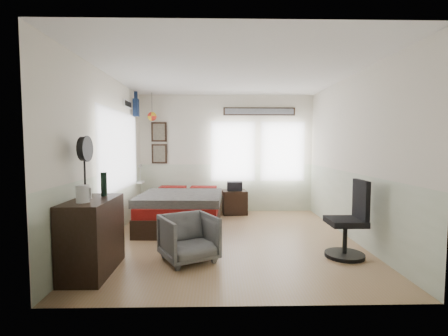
{
  "coord_description": "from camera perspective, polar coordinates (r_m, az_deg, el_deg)",
  "views": [
    {
      "loc": [
        -0.23,
        -5.27,
        1.56
      ],
      "look_at": [
        -0.1,
        0.4,
        1.15
      ],
      "focal_mm": 26.0,
      "sensor_mm": 36.0,
      "label": 1
    }
  ],
  "objects": [
    {
      "name": "room_shell",
      "position": [
        5.46,
        0.28,
        4.67
      ],
      "size": [
        4.02,
        4.52,
        2.71
      ],
      "color": "silver",
      "rests_on": "ground_plane"
    },
    {
      "name": "black_bag",
      "position": [
        7.27,
        1.86,
        -3.21
      ],
      "size": [
        0.34,
        0.22,
        0.2
      ],
      "primitive_type": "cube",
      "rotation": [
        0.0,
        0.0,
        -0.0
      ],
      "color": "black",
      "rests_on": "nightstand"
    },
    {
      "name": "bed",
      "position": [
        6.34,
        -7.29,
        -7.19
      ],
      "size": [
        1.55,
        2.1,
        0.65
      ],
      "rotation": [
        0.0,
        0.0,
        -0.05
      ],
      "color": "black",
      "rests_on": "ground_plane"
    },
    {
      "name": "nightstand",
      "position": [
        7.33,
        1.86,
        -6.04
      ],
      "size": [
        0.57,
        0.48,
        0.53
      ],
      "primitive_type": "cube",
      "rotation": [
        0.0,
        0.0,
        0.1
      ],
      "color": "black",
      "rests_on": "ground_plane"
    },
    {
      "name": "bottle",
      "position": [
        4.43,
        -20.37,
        -2.68
      ],
      "size": [
        0.08,
        0.08,
        0.31
      ],
      "primitive_type": "cylinder",
      "color": "black",
      "rests_on": "dresser"
    },
    {
      "name": "dresser",
      "position": [
        4.33,
        -22.1,
        -11.02
      ],
      "size": [
        0.48,
        1.0,
        0.9
      ],
      "primitive_type": "cube",
      "color": "black",
      "rests_on": "ground_plane"
    },
    {
      "name": "stand_fan",
      "position": [
        4.28,
        -23.26,
        2.94
      ],
      "size": [
        0.08,
        0.32,
        0.77
      ],
      "rotation": [
        0.0,
        0.0,
        -0.02
      ],
      "color": "black",
      "rests_on": "dresser"
    },
    {
      "name": "wall_decor",
      "position": [
        7.3,
        -8.26,
        8.33
      ],
      "size": [
        3.55,
        1.32,
        1.44
      ],
      "color": "black",
      "rests_on": "room_shell"
    },
    {
      "name": "task_chair",
      "position": [
        4.87,
        21.22,
        -9.46
      ],
      "size": [
        0.54,
        0.54,
        1.08
      ],
      "rotation": [
        0.0,
        0.0,
        -0.0
      ],
      "color": "black",
      "rests_on": "ground_plane"
    },
    {
      "name": "kettle",
      "position": [
        4.05,
        -23.58,
        -4.2
      ],
      "size": [
        0.17,
        0.15,
        0.2
      ],
      "rotation": [
        0.0,
        0.0,
        0.1
      ],
      "color": "silver",
      "rests_on": "dresser"
    },
    {
      "name": "armchair",
      "position": [
        4.47,
        -6.23,
        -12.12
      ],
      "size": [
        0.91,
        0.92,
        0.62
      ],
      "primitive_type": "imported",
      "rotation": [
        0.0,
        0.0,
        0.49
      ],
      "color": "#505050",
      "rests_on": "ground_plane"
    },
    {
      "name": "ground_plane",
      "position": [
        5.51,
        1.16,
        -12.38
      ],
      "size": [
        4.0,
        4.5,
        0.01
      ],
      "primitive_type": "cube",
      "color": "#AE8451"
    }
  ]
}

